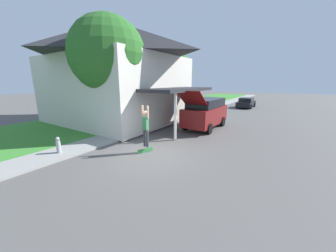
{
  "coord_description": "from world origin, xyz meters",
  "views": [
    {
      "loc": [
        5.45,
        -6.67,
        3.4
      ],
      "look_at": [
        -0.03,
        1.56,
        1.05
      ],
      "focal_mm": 20.0,
      "sensor_mm": 36.0,
      "label": 1
    }
  ],
  "objects": [
    {
      "name": "ground_plane",
      "position": [
        0.0,
        0.0,
        0.0
      ],
      "size": [
        120.0,
        120.0,
        0.0
      ],
      "primitive_type": "plane",
      "color": "#54514F"
    },
    {
      "name": "sidewalk",
      "position": [
        -3.6,
        6.0,
        0.05
      ],
      "size": [
        1.8,
        80.0,
        0.1
      ],
      "color": "gray",
      "rests_on": "ground_plane"
    },
    {
      "name": "skateboard",
      "position": [
        -0.3,
        -0.06,
        0.1
      ],
      "size": [
        0.36,
        0.76,
        0.27
      ],
      "color": "#337F3D",
      "rests_on": "ground_plane"
    },
    {
      "name": "fire_hydrant",
      "position": [
        -3.53,
        -2.56,
        0.47
      ],
      "size": [
        0.2,
        0.2,
        0.78
      ],
      "color": "#99999E",
      "rests_on": "sidewalk"
    },
    {
      "name": "lawn_tree_far",
      "position": [
        -4.58,
        9.23,
        4.35
      ],
      "size": [
        3.86,
        3.86,
        6.22
      ],
      "color": "brown",
      "rests_on": "lawn"
    },
    {
      "name": "car_down_street",
      "position": [
        0.25,
        20.17,
        0.64
      ],
      "size": [
        1.91,
        4.15,
        1.31
      ],
      "color": "black",
      "rests_on": "ground_plane"
    },
    {
      "name": "skateboarder",
      "position": [
        -0.25,
        -0.04,
        1.35
      ],
      "size": [
        0.41,
        0.23,
        2.01
      ],
      "color": "#38383D",
      "rests_on": "ground_plane"
    },
    {
      "name": "suv_parked",
      "position": [
        0.18,
        6.25,
        1.19
      ],
      "size": [
        2.02,
        5.22,
        2.88
      ],
      "color": "maroon",
      "rests_on": "ground_plane"
    },
    {
      "name": "lawn_tree_near",
      "position": [
        -4.55,
        1.56,
        5.02
      ],
      "size": [
        4.72,
        4.72,
        7.31
      ],
      "color": "brown",
      "rests_on": "lawn"
    },
    {
      "name": "house",
      "position": [
        -7.43,
        4.58,
        4.29
      ],
      "size": [
        13.09,
        9.3,
        8.11
      ],
      "color": "beige",
      "rests_on": "lawn"
    },
    {
      "name": "lawn",
      "position": [
        -8.0,
        6.0,
        0.04
      ],
      "size": [
        10.0,
        80.0,
        0.08
      ],
      "color": "#387F2D",
      "rests_on": "ground_plane"
    }
  ]
}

